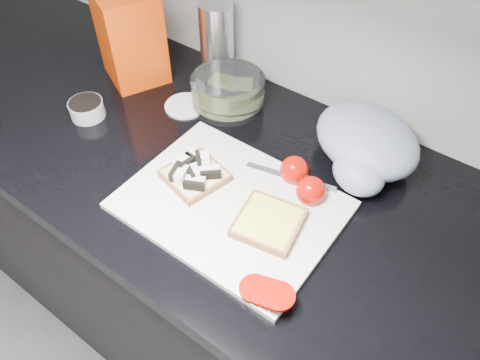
{
  "coord_description": "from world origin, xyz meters",
  "views": [
    {
      "loc": [
        0.46,
        0.66,
        1.6
      ],
      "look_at": [
        0.11,
        1.14,
        0.95
      ],
      "focal_mm": 35.0,
      "sensor_mm": 36.0,
      "label": 1
    }
  ],
  "objects_px": {
    "cutting_board": "(231,205)",
    "bread_bag": "(131,36)",
    "glass_bowl": "(228,92)",
    "steel_canister": "(217,42)"
  },
  "relations": [
    {
      "from": "bread_bag",
      "to": "steel_canister",
      "type": "distance_m",
      "value": 0.21
    },
    {
      "from": "cutting_board",
      "to": "bread_bag",
      "type": "relative_size",
      "value": 1.8
    },
    {
      "from": "cutting_board",
      "to": "glass_bowl",
      "type": "xyz_separation_m",
      "value": [
        -0.2,
        0.25,
        0.03
      ]
    },
    {
      "from": "cutting_board",
      "to": "steel_canister",
      "type": "height_order",
      "value": "steel_canister"
    },
    {
      "from": "glass_bowl",
      "to": "steel_canister",
      "type": "distance_m",
      "value": 0.13
    },
    {
      "from": "steel_canister",
      "to": "glass_bowl",
      "type": "bearing_deg",
      "value": -39.85
    },
    {
      "from": "bread_bag",
      "to": "glass_bowl",
      "type": "bearing_deg",
      "value": 35.12
    },
    {
      "from": "cutting_board",
      "to": "bread_bag",
      "type": "height_order",
      "value": "bread_bag"
    },
    {
      "from": "bread_bag",
      "to": "steel_canister",
      "type": "relative_size",
      "value": 1.14
    },
    {
      "from": "cutting_board",
      "to": "steel_canister",
      "type": "relative_size",
      "value": 2.05
    }
  ]
}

